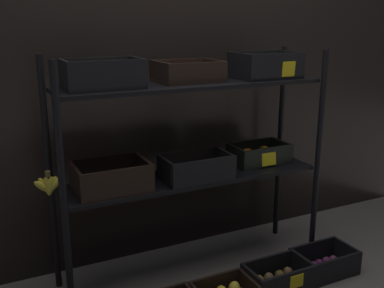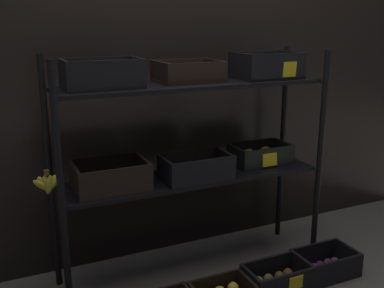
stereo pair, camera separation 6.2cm
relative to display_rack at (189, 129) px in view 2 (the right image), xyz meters
The scene contains 5 objects.
ground_plane 0.83m from the display_rack, ahead, with size 10.00×10.00×0.00m, color #605B56.
storefront_wall 0.52m from the display_rack, 87.30° to the left, with size 3.81×0.12×2.36m, color black.
display_rack is the anchor object (origin of this frame).
crate_ground_right_kiwi 0.92m from the display_rack, 45.56° to the right, with size 0.34×0.21×0.14m.
crate_ground_plum 1.09m from the display_rack, 26.94° to the right, with size 0.34×0.22×0.14m.
Camera 2 is at (-0.96, -2.08, 1.37)m, focal length 42.48 mm.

